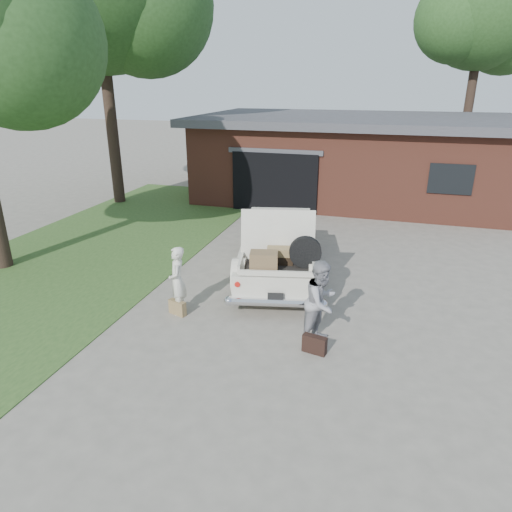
# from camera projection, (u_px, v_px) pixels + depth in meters

# --- Properties ---
(ground) EXTENTS (90.00, 90.00, 0.00)m
(ground) POSITION_uv_depth(u_px,v_px,m) (248.00, 314.00, 9.67)
(ground) COLOR gray
(ground) RESTS_ON ground
(grass_strip) EXTENTS (6.00, 16.00, 0.02)m
(grass_strip) POSITION_uv_depth(u_px,v_px,m) (105.00, 244.00, 13.82)
(grass_strip) COLOR #2D4C1E
(grass_strip) RESTS_ON ground
(house) EXTENTS (12.80, 7.80, 3.30)m
(house) POSITION_uv_depth(u_px,v_px,m) (353.00, 156.00, 19.06)
(house) COLOR brown
(house) RESTS_ON ground
(tree_right) EXTENTS (6.47, 5.63, 10.66)m
(tree_right) POSITION_uv_depth(u_px,v_px,m) (485.00, 15.00, 21.25)
(tree_right) COLOR #38281E
(tree_right) RESTS_ON ground
(sedan) EXTENTS (2.91, 5.22, 2.04)m
(sedan) POSITION_uv_depth(u_px,v_px,m) (279.00, 247.00, 11.43)
(sedan) COLOR beige
(sedan) RESTS_ON ground
(woman_left) EXTENTS (0.54, 0.63, 1.47)m
(woman_left) POSITION_uv_depth(u_px,v_px,m) (177.00, 281.00, 9.50)
(woman_left) COLOR silver
(woman_left) RESTS_ON ground
(woman_right) EXTENTS (0.88, 0.97, 1.62)m
(woman_right) POSITION_uv_depth(u_px,v_px,m) (321.00, 302.00, 8.40)
(woman_right) COLOR gray
(woman_right) RESTS_ON ground
(suitcase_left) EXTENTS (0.43, 0.25, 0.31)m
(suitcase_left) POSITION_uv_depth(u_px,v_px,m) (177.00, 308.00, 9.61)
(suitcase_left) COLOR olive
(suitcase_left) RESTS_ON ground
(suitcase_right) EXTENTS (0.46, 0.23, 0.34)m
(suitcase_right) POSITION_uv_depth(u_px,v_px,m) (314.00, 344.00, 8.24)
(suitcase_right) COLOR black
(suitcase_right) RESTS_ON ground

